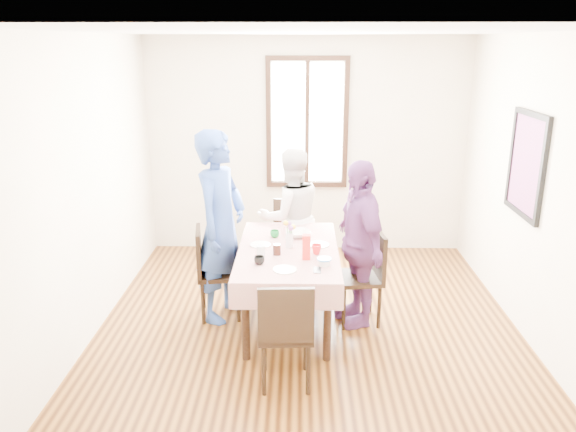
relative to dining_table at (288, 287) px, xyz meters
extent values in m
plane|color=#331909|center=(0.19, -0.17, -0.38)|extent=(4.50, 4.50, 0.00)
plane|color=beige|center=(0.19, 2.08, 0.98)|extent=(4.00, 0.00, 4.00)
plane|color=beige|center=(2.19, -0.17, 0.98)|extent=(0.00, 4.50, 4.50)
cube|color=black|center=(0.19, 2.06, 1.27)|extent=(1.02, 0.06, 1.62)
cube|color=white|center=(0.19, 2.07, 1.27)|extent=(0.90, 0.02, 1.50)
cube|color=red|center=(2.17, 0.13, 1.18)|extent=(0.04, 0.76, 0.96)
cube|color=black|center=(0.00, 0.00, 0.00)|extent=(0.81, 1.47, 0.75)
cube|color=#620001|center=(0.00, 0.00, 0.38)|extent=(0.93, 1.59, 0.01)
cube|color=black|center=(-0.68, 0.14, 0.08)|extent=(0.48, 0.48, 0.91)
cube|color=black|center=(0.68, 0.05, 0.08)|extent=(0.47, 0.47, 0.91)
cube|color=black|center=(0.00, 1.01, 0.08)|extent=(0.46, 0.46, 0.91)
cube|color=black|center=(0.00, -1.01, 0.08)|extent=(0.44, 0.44, 0.91)
imported|color=navy|center=(-0.66, 0.14, 0.55)|extent=(0.65, 0.79, 1.86)
imported|color=silver|center=(0.00, 0.99, 0.39)|extent=(0.89, 0.79, 1.54)
imported|color=#63326A|center=(0.66, 0.05, 0.43)|extent=(0.62, 1.01, 1.61)
imported|color=black|center=(-0.24, -0.38, 0.42)|extent=(0.10, 0.10, 0.07)
imported|color=red|center=(0.26, -0.13, 0.43)|extent=(0.13, 0.13, 0.09)
imported|color=#0C7226|center=(-0.14, 0.32, 0.42)|extent=(0.13, 0.13, 0.07)
imported|color=white|center=(0.09, 0.35, 0.42)|extent=(0.30, 0.30, 0.06)
cube|color=red|center=(0.17, -0.25, 0.50)|extent=(0.07, 0.07, 0.23)
cylinder|color=white|center=(0.32, -0.39, 0.41)|extent=(0.10, 0.10, 0.05)
cylinder|color=black|center=(-0.10, -0.15, 0.44)|extent=(0.07, 0.07, 0.10)
cylinder|color=silver|center=(-0.24, -0.22, 0.44)|extent=(0.08, 0.08, 0.11)
cube|color=black|center=(0.26, -0.52, 0.39)|extent=(0.06, 0.13, 0.01)
cylinder|color=silver|center=(0.01, 0.05, 0.46)|extent=(0.07, 0.07, 0.14)
cylinder|color=white|center=(-0.27, 0.08, 0.39)|extent=(0.20, 0.20, 0.01)
cylinder|color=white|center=(0.29, 0.10, 0.39)|extent=(0.20, 0.20, 0.01)
cylinder|color=white|center=(-0.02, -0.52, 0.39)|extent=(0.20, 0.20, 0.01)
cylinder|color=blue|center=(0.32, -0.39, 0.44)|extent=(0.12, 0.12, 0.01)
camera|label=1|loc=(0.10, -4.92, 2.25)|focal=34.94mm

